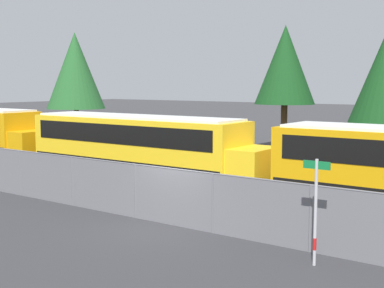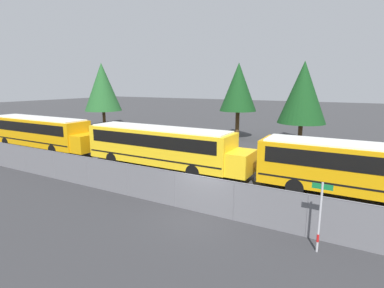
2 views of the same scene
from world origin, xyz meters
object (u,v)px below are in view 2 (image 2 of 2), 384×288
(street_sign, at_px, (320,216))
(tree_3, at_px, (238,87))
(tree_1, at_px, (303,93))
(tree_0, at_px, (102,87))
(school_bus_2, at_px, (377,169))
(school_bus_1, at_px, (162,144))
(school_bus_0, at_px, (40,131))

(street_sign, distance_m, tree_3, 23.89)
(street_sign, bearing_deg, tree_1, 101.50)
(tree_0, bearing_deg, school_bus_2, -22.96)
(school_bus_1, xyz_separation_m, tree_1, (7.03, 14.97, 3.43))
(school_bus_1, height_order, street_sign, school_bus_1)
(school_bus_0, distance_m, school_bus_2, 27.00)
(street_sign, height_order, tree_1, tree_1)
(school_bus_2, bearing_deg, street_sign, -106.59)
(school_bus_0, xyz_separation_m, street_sign, (25.04, -6.13, -0.38))
(school_bus_0, relative_size, tree_3, 1.53)
(school_bus_2, bearing_deg, tree_0, 157.04)
(school_bus_1, relative_size, tree_3, 1.53)
(tree_1, relative_size, tree_3, 1.00)
(street_sign, bearing_deg, school_bus_2, 73.41)
(tree_3, bearing_deg, tree_0, 179.62)
(school_bus_2, height_order, tree_3, tree_3)
(school_bus_0, distance_m, street_sign, 25.78)
(school_bus_0, xyz_separation_m, tree_1, (20.71, 15.17, 3.43))
(school_bus_0, height_order, tree_0, tree_0)
(school_bus_0, height_order, street_sign, school_bus_0)
(tree_0, relative_size, tree_3, 1.08)
(school_bus_0, bearing_deg, street_sign, -13.75)
(school_bus_0, relative_size, tree_1, 1.53)
(school_bus_2, relative_size, street_sign, 4.78)
(street_sign, height_order, tree_3, tree_3)
(tree_1, bearing_deg, street_sign, -78.50)
(school_bus_0, bearing_deg, school_bus_2, 0.90)
(school_bus_1, distance_m, street_sign, 13.01)
(school_bus_0, bearing_deg, school_bus_1, 0.84)
(school_bus_1, xyz_separation_m, street_sign, (11.37, -6.33, -0.38))
(tree_0, height_order, tree_1, tree_0)
(school_bus_2, xyz_separation_m, street_sign, (-1.95, -6.55, -0.38))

